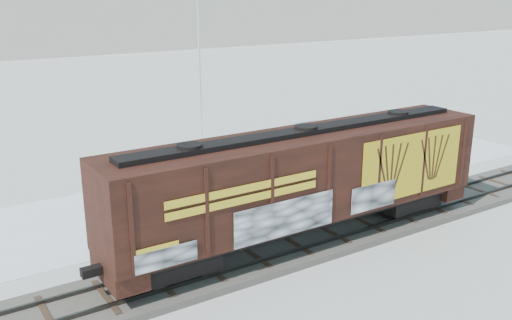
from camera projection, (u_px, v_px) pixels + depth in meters
ground at (330, 238)px, 24.87m from camera, size 500.00×500.00×0.00m
rail_track at (330, 235)px, 24.83m from camera, size 50.00×3.40×0.43m
parking_strip at (240, 189)px, 30.90m from camera, size 40.00×8.00×0.03m
hopper_railcar at (305, 178)px, 23.22m from camera, size 17.17×3.06×4.69m
flagpole at (202, 84)px, 37.27m from camera, size 2.30×0.90×11.92m
car_silver at (201, 199)px, 27.35m from camera, size 4.22×1.85×1.41m
car_white at (279, 173)px, 31.16m from camera, size 4.61×2.71×1.43m
car_dark at (338, 164)px, 33.02m from camera, size 4.78×2.09×1.37m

